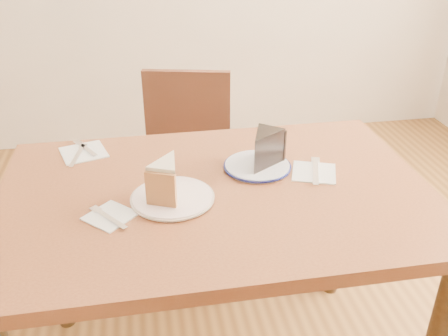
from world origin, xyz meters
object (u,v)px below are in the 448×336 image
at_px(chair_far, 185,170).
at_px(plate_navy, 257,166).
at_px(table, 217,219).
at_px(chocolate_cake, 263,152).
at_px(plate_cream, 173,198).
at_px(carrot_cake, 168,179).

distance_m(chair_far, plate_navy, 0.62).
xyz_separation_m(table, chocolate_cake, (0.15, 0.09, 0.16)).
xyz_separation_m(plate_cream, carrot_cake, (-0.01, 0.01, 0.05)).
height_order(chair_far, plate_navy, chair_far).
relative_size(plate_cream, plate_navy, 1.11).
bearing_deg(carrot_cake, chair_far, 104.57).
bearing_deg(table, plate_navy, 36.33).
bearing_deg(plate_navy, table, -143.67).
bearing_deg(chair_far, plate_cream, 95.04).
height_order(carrot_cake, chocolate_cake, same).
bearing_deg(chair_far, table, 105.83).
xyz_separation_m(carrot_cake, chocolate_cake, (0.29, 0.11, 0.00)).
relative_size(plate_cream, carrot_cake, 1.97).
bearing_deg(chair_far, carrot_cake, 94.27).
xyz_separation_m(plate_cream, plate_navy, (0.27, 0.14, 0.00)).
xyz_separation_m(chair_far, plate_cream, (-0.10, -0.67, 0.28)).
bearing_deg(carrot_cake, plate_navy, 47.89).
relative_size(table, chocolate_cake, 9.85).
height_order(table, plate_navy, plate_navy).
relative_size(table, chair_far, 1.40).
height_order(plate_cream, chocolate_cake, chocolate_cake).
height_order(plate_cream, plate_navy, same).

